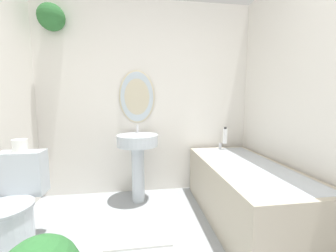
{
  "coord_description": "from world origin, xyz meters",
  "views": [
    {
      "loc": [
        -0.1,
        -0.35,
        1.18
      ],
      "look_at": [
        0.15,
        1.41,
        0.96
      ],
      "focal_mm": 22.0,
      "sensor_mm": 36.0,
      "label": 1
    }
  ],
  "objects_px": {
    "toilet": "(12,215)",
    "shampoo_bottle": "(225,136)",
    "bathtub": "(245,191)",
    "pedestal_sink": "(138,152)",
    "toilet_paper_roll": "(20,145)"
  },
  "relations": [
    {
      "from": "toilet",
      "to": "bathtub",
      "type": "distance_m",
      "value": 2.0
    },
    {
      "from": "toilet_paper_roll",
      "to": "shampoo_bottle",
      "type": "bearing_deg",
      "value": 17.84
    },
    {
      "from": "toilet",
      "to": "shampoo_bottle",
      "type": "bearing_deg",
      "value": 22.34
    },
    {
      "from": "bathtub",
      "to": "shampoo_bottle",
      "type": "relative_size",
      "value": 7.27
    },
    {
      "from": "toilet",
      "to": "pedestal_sink",
      "type": "distance_m",
      "value": 1.23
    },
    {
      "from": "toilet",
      "to": "bathtub",
      "type": "bearing_deg",
      "value": 6.02
    },
    {
      "from": "pedestal_sink",
      "to": "shampoo_bottle",
      "type": "height_order",
      "value": "pedestal_sink"
    },
    {
      "from": "toilet",
      "to": "shampoo_bottle",
      "type": "xyz_separation_m",
      "value": [
        2.04,
        0.84,
        0.42
      ]
    },
    {
      "from": "bathtub",
      "to": "pedestal_sink",
      "type": "bearing_deg",
      "value": 152.89
    },
    {
      "from": "toilet_paper_roll",
      "to": "pedestal_sink",
      "type": "bearing_deg",
      "value": 31.06
    },
    {
      "from": "bathtub",
      "to": "toilet_paper_roll",
      "type": "xyz_separation_m",
      "value": [
        -1.99,
        -0.03,
        0.52
      ]
    },
    {
      "from": "pedestal_sink",
      "to": "toilet_paper_roll",
      "type": "height_order",
      "value": "pedestal_sink"
    },
    {
      "from": "pedestal_sink",
      "to": "toilet_paper_roll",
      "type": "relative_size",
      "value": 8.13
    },
    {
      "from": "pedestal_sink",
      "to": "bathtub",
      "type": "height_order",
      "value": "pedestal_sink"
    },
    {
      "from": "bathtub",
      "to": "shampoo_bottle",
      "type": "xyz_separation_m",
      "value": [
        0.05,
        0.63,
        0.45
      ]
    }
  ]
}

